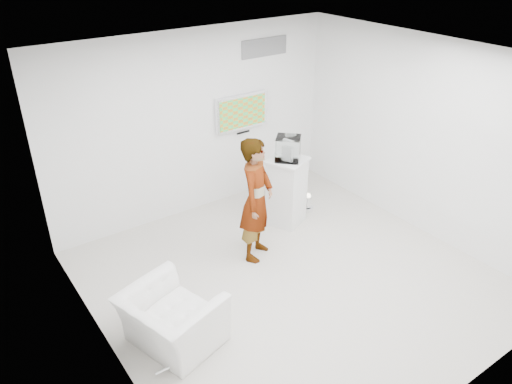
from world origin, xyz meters
The scene contains 10 objects.
room centered at (0.00, 0.00, 1.50)m, with size 5.01×5.01×3.00m.
tv centered at (0.85, 2.45, 1.55)m, with size 1.00×0.08×0.60m, color silver.
logo_decal centered at (1.35, 2.49, 2.55)m, with size 0.90×0.02×0.30m, color slate.
person centered at (-0.05, 0.74, 0.92)m, with size 0.67×0.44×1.84m, color silver.
armchair centered at (-1.87, -0.14, 0.34)m, with size 1.05×0.91×0.68m, color silver.
pedestal centered at (0.88, 1.22, 0.56)m, with size 0.55×0.55×1.12m, color silver.
floor_uplight centered at (1.41, 1.29, 0.15)m, with size 0.20×0.20×0.31m, color white.
vitrine centered at (0.88, 1.22, 1.30)m, with size 0.36×0.36×0.36m, color silver.
console centered at (0.88, 1.22, 1.25)m, with size 0.06×0.18×0.25m, color silver.
wii_remote centered at (0.06, 1.01, 1.66)m, with size 0.03×0.12×0.03m, color silver.
Camera 1 is at (-3.60, -4.23, 4.30)m, focal length 35.00 mm.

